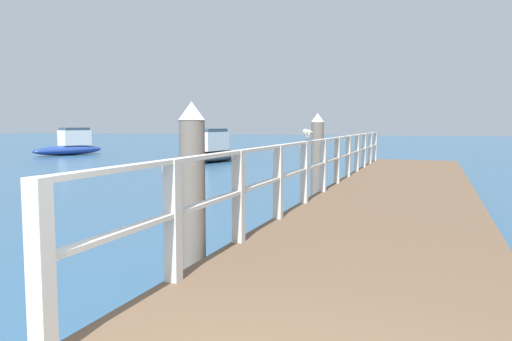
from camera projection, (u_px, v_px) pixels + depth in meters
pier_deck at (398, 200)px, 10.47m from camera, size 3.02×18.64×0.42m
pier_railing at (331, 157)px, 10.87m from camera, size 0.12×17.16×1.07m
dock_piling_near at (193, 194)px, 5.52m from camera, size 0.29×0.29×2.03m
dock_piling_far at (317, 158)px, 11.35m from camera, size 0.29×0.29×2.03m
seagull_foreground at (308, 133)px, 8.87m from camera, size 0.18×0.48×0.21m
boat_1 at (214, 151)px, 24.00m from camera, size 2.05×5.02×1.58m
boat_3 at (70, 146)px, 29.20m from camera, size 2.55×4.53×1.58m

